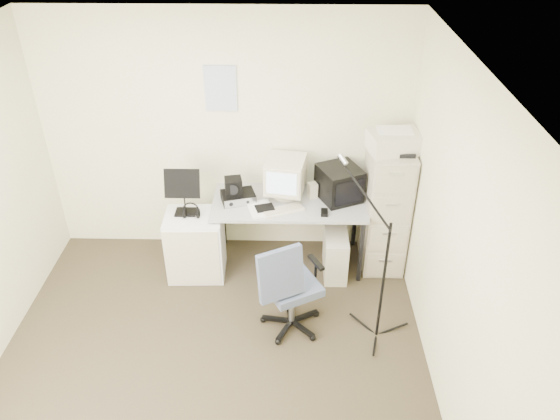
{
  "coord_description": "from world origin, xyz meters",
  "views": [
    {
      "loc": [
        0.63,
        -3.08,
        3.54
      ],
      "look_at": [
        0.55,
        0.95,
        0.95
      ],
      "focal_mm": 35.0,
      "sensor_mm": 36.0,
      "label": 1
    }
  ],
  "objects_px": {
    "office_chair": "(292,284)",
    "side_cart": "(196,245)",
    "filing_cabinet": "(385,208)",
    "desk": "(289,232)"
  },
  "relations": [
    {
      "from": "desk",
      "to": "side_cart",
      "type": "height_order",
      "value": "desk"
    },
    {
      "from": "desk",
      "to": "office_chair",
      "type": "distance_m",
      "value": 0.95
    },
    {
      "from": "desk",
      "to": "office_chair",
      "type": "xyz_separation_m",
      "value": [
        0.03,
        -0.95,
        0.12
      ]
    },
    {
      "from": "filing_cabinet",
      "to": "desk",
      "type": "bearing_deg",
      "value": -178.19
    },
    {
      "from": "side_cart",
      "to": "desk",
      "type": "bearing_deg",
      "value": 10.62
    },
    {
      "from": "filing_cabinet",
      "to": "desk",
      "type": "xyz_separation_m",
      "value": [
        -0.95,
        -0.03,
        -0.29
      ]
    },
    {
      "from": "filing_cabinet",
      "to": "office_chair",
      "type": "relative_size",
      "value": 1.35
    },
    {
      "from": "office_chair",
      "to": "side_cart",
      "type": "height_order",
      "value": "office_chair"
    },
    {
      "from": "desk",
      "to": "side_cart",
      "type": "relative_size",
      "value": 2.21
    },
    {
      "from": "filing_cabinet",
      "to": "side_cart",
      "type": "distance_m",
      "value": 1.91
    }
  ]
}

